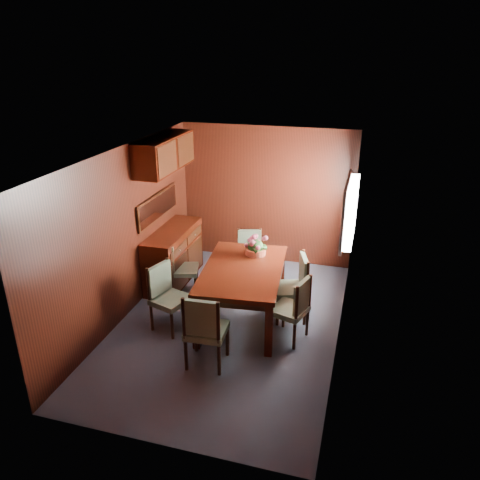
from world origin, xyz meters
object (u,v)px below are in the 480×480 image
(sideboard, at_px, (174,256))
(chair_head, at_px, (204,328))
(chair_left_near, at_px, (166,293))
(chair_right_near, at_px, (295,306))
(dining_table, at_px, (243,275))
(flower_centerpiece, at_px, (256,245))

(sideboard, bearing_deg, chair_head, -57.69)
(sideboard, height_order, chair_left_near, chair_left_near)
(sideboard, bearing_deg, chair_right_near, -27.35)
(dining_table, bearing_deg, sideboard, 144.09)
(flower_centerpiece, bearing_deg, dining_table, -96.26)
(dining_table, relative_size, chair_right_near, 1.98)
(chair_left_near, bearing_deg, dining_table, 134.62)
(sideboard, distance_m, chair_head, 2.34)
(sideboard, bearing_deg, dining_table, -30.27)
(chair_head, distance_m, flower_centerpiece, 1.72)
(dining_table, height_order, flower_centerpiece, flower_centerpiece)
(flower_centerpiece, bearing_deg, chair_head, -96.99)
(flower_centerpiece, bearing_deg, chair_left_near, -136.01)
(sideboard, xyz_separation_m, chair_left_near, (0.45, -1.29, 0.07))
(chair_left_near, relative_size, chair_right_near, 1.03)
(chair_left_near, height_order, flower_centerpiece, flower_centerpiece)
(sideboard, xyz_separation_m, flower_centerpiece, (1.45, -0.32, 0.51))
(dining_table, bearing_deg, flower_centerpiece, 78.10)
(chair_right_near, distance_m, flower_centerpiece, 1.17)
(sideboard, relative_size, dining_table, 0.77)
(sideboard, xyz_separation_m, chair_right_near, (2.18, -1.13, 0.06))
(dining_table, bearing_deg, chair_head, -102.93)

